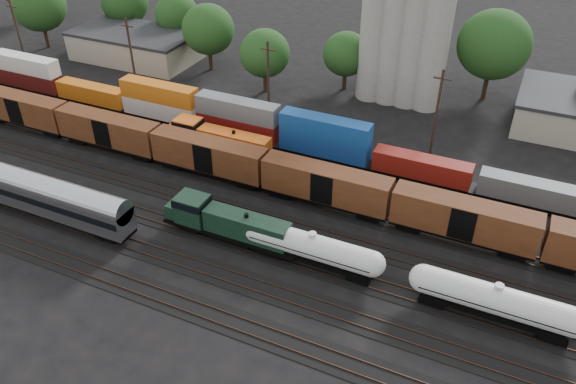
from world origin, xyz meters
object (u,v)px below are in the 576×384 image
at_px(green_locomotive, 224,222).
at_px(orange_locomotive, 216,139).
at_px(tank_car_a, 312,248).
at_px(grain_silo, 403,31).
at_px(passenger_coach, 41,193).

bearing_deg(green_locomotive, orange_locomotive, 123.61).
xyz_separation_m(green_locomotive, tank_car_a, (10.05, -0.00, -0.02)).
relative_size(tank_car_a, orange_locomotive, 0.91).
relative_size(tank_car_a, grain_silo, 0.52).
xyz_separation_m(tank_car_a, passenger_coach, (-30.36, -5.00, 0.90)).
distance_m(passenger_coach, grain_silo, 54.19).
distance_m(tank_car_a, grain_silo, 42.05).
bearing_deg(passenger_coach, tank_car_a, 9.35).
bearing_deg(orange_locomotive, grain_silo, 56.58).
bearing_deg(tank_car_a, orange_locomotive, 143.16).
bearing_deg(grain_silo, passenger_coach, -120.87).
relative_size(tank_car_a, passenger_coach, 0.64).
distance_m(green_locomotive, grain_silo, 42.56).
distance_m(orange_locomotive, grain_silo, 32.39).
distance_m(green_locomotive, tank_car_a, 10.05).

